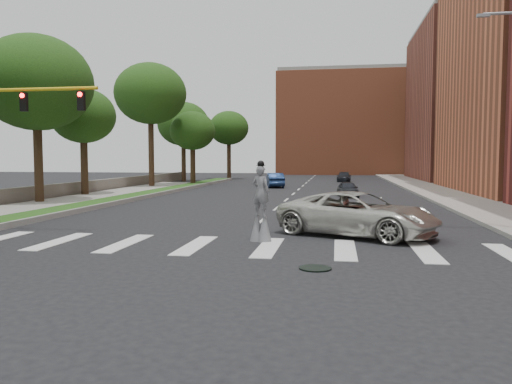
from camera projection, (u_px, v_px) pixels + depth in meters
name	position (u px, v px, depth m)	size (l,w,h in m)	color
ground_plane	(225.00, 252.00, 16.17)	(160.00, 160.00, 0.00)	black
grass_median	(135.00, 196.00, 37.69)	(2.00, 60.00, 0.25)	#1E4714
median_curb	(148.00, 196.00, 37.52)	(0.20, 60.00, 0.28)	gray
sidewalk_left	(15.00, 210.00, 28.32)	(4.00, 60.00, 0.18)	gray
sidewalk_right	(453.00, 196.00, 38.80)	(5.00, 90.00, 0.18)	gray
stone_wall	(80.00, 188.00, 40.50)	(0.50, 56.00, 1.10)	#605A52
manhole	(315.00, 268.00, 13.72)	(0.90, 0.90, 0.04)	black
building_far	(480.00, 104.00, 65.15)	(16.00, 22.00, 20.00)	brown
building_backdrop	(350.00, 125.00, 91.40)	(26.00, 14.00, 18.00)	#C7623E
traffic_signal	(7.00, 131.00, 20.39)	(5.30, 0.23, 6.20)	black
stilt_performer	(261.00, 209.00, 18.16)	(0.82, 0.68, 2.96)	#301F13
suv_crossing	(358.00, 214.00, 19.42)	(2.87, 6.22, 1.73)	beige
car_near	(348.00, 189.00, 38.68)	(1.42, 3.53, 1.20)	black
car_mid	(275.00, 180.00, 50.93)	(1.55, 4.45, 1.47)	navy
car_far	(344.00, 177.00, 62.85)	(1.69, 4.15, 1.20)	black
tree_2	(36.00, 83.00, 32.10)	(7.22, 7.22, 10.93)	#301F13
tree_3	(83.00, 116.00, 38.76)	(5.01, 5.01, 8.42)	#301F13
tree_4	(150.00, 94.00, 49.93)	(7.19, 7.19, 12.50)	#301F13
tree_5	(183.00, 124.00, 62.63)	(6.49, 6.49, 10.00)	#301F13
tree_6	(193.00, 131.00, 54.56)	(4.96, 4.96, 8.07)	#301F13
tree_7	(229.00, 128.00, 69.46)	(5.54, 5.54, 9.50)	#301F13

